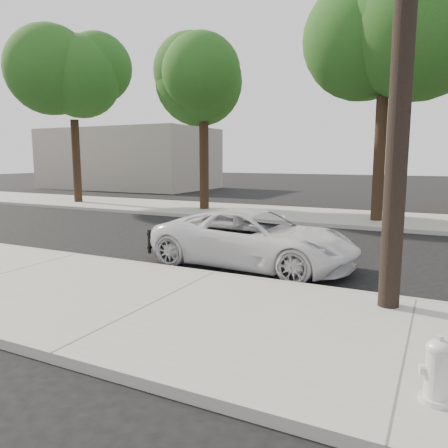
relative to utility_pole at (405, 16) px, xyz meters
The scene contains 11 objects.
ground 6.51m from the utility_pole, 143.13° to the left, with size 120.00×120.00×0.00m, color black.
near_sidewalk 6.07m from the utility_pole, 156.04° to the right, with size 90.00×4.40×0.15m, color gray.
far_sidewalk 12.64m from the utility_pole, 107.82° to the left, with size 90.00×5.00×0.15m, color gray.
curb_near 5.89m from the utility_pole, behind, with size 90.00×0.12×0.16m, color #9E9B93.
building_far 32.82m from the utility_pole, 136.11° to the left, with size 14.00×8.00×5.00m, color gray.
utility_pole is the anchor object (origin of this frame).
tree_a 20.43m from the utility_pole, 148.77° to the left, with size 4.65×4.50×9.00m.
tree_b 14.37m from the utility_pole, 131.18° to the left, with size 4.34×4.20×8.45m.
tree_c 10.66m from the utility_pole, 97.63° to the left, with size 4.96×4.80×9.55m.
police_cruiser 5.55m from the utility_pole, 148.31° to the left, with size 2.27×4.92×1.37m, color silver.
fire_hydrant 5.16m from the utility_pole, 75.05° to the right, with size 0.35×0.32×0.66m.
Camera 1 is at (4.29, -10.16, 2.59)m, focal length 35.00 mm.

